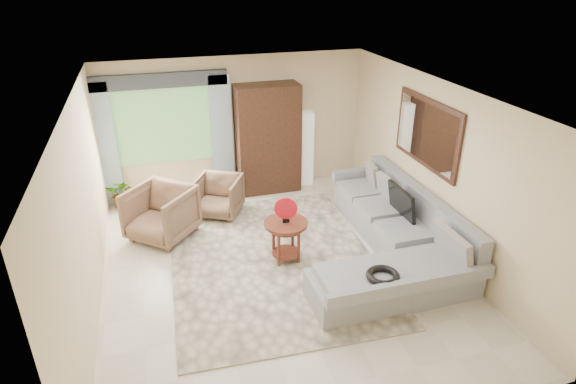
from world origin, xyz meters
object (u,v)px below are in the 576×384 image
object	(u,v)px
potted_plant	(122,193)
floor_lamp	(306,149)
armchair_right	(218,196)
armoire	(268,139)
armchair_left	(161,213)
tv_screen	(402,202)
coffee_table	(286,240)
sectional_sofa	(394,239)

from	to	relation	value
potted_plant	floor_lamp	distance (m)	3.61
armchair_right	armoire	bearing A→B (deg)	62.80
armchair_left	potted_plant	xyz separation A→B (m)	(-0.64, 1.31, -0.16)
armchair_right	potted_plant	xyz separation A→B (m)	(-1.66, 0.77, -0.07)
armoire	floor_lamp	distance (m)	0.86
armchair_left	armoire	world-z (taller)	armoire
tv_screen	coffee_table	size ratio (longest dim) A/B	1.13
armchair_right	potted_plant	world-z (taller)	armchair_right
coffee_table	potted_plant	xyz separation A→B (m)	(-2.39, 2.55, -0.06)
coffee_table	armchair_right	size ratio (longest dim) A/B	0.84
armchair_right	floor_lamp	bearing A→B (deg)	51.61
armchair_left	armoire	bearing A→B (deg)	72.90
sectional_sofa	potted_plant	distance (m)	4.94
floor_lamp	armchair_right	bearing A→B (deg)	-156.37
coffee_table	sectional_sofa	bearing A→B (deg)	-11.96
sectional_sofa	armchair_left	world-z (taller)	sectional_sofa
armoire	coffee_table	bearing A→B (deg)	-98.63
potted_plant	armoire	world-z (taller)	armoire
tv_screen	coffee_table	xyz separation A→B (m)	(-1.89, 0.00, -0.38)
coffee_table	armchair_left	world-z (taller)	armchair_left
armchair_right	potted_plant	distance (m)	1.83
tv_screen	armoire	distance (m)	2.98
coffee_table	tv_screen	bearing A→B (deg)	-0.13
armchair_left	floor_lamp	size ratio (longest dim) A/B	0.64
coffee_table	armchair_right	xyz separation A→B (m)	(-0.74, 1.77, 0.01)
tv_screen	sectional_sofa	bearing A→B (deg)	-128.20
coffee_table	floor_lamp	bearing A→B (deg)	65.57
tv_screen	potted_plant	bearing A→B (deg)	149.21
sectional_sofa	coffee_table	world-z (taller)	sectional_sofa
armoire	floor_lamp	bearing A→B (deg)	4.29
coffee_table	armoire	world-z (taller)	armoire
armoire	tv_screen	bearing A→B (deg)	-59.61
armchair_left	armoire	xyz separation A→B (m)	(2.14, 1.32, 0.62)
tv_screen	potted_plant	world-z (taller)	tv_screen
sectional_sofa	potted_plant	xyz separation A→B (m)	(-4.01, 2.89, -0.00)
sectional_sofa	tv_screen	xyz separation A→B (m)	(0.27, 0.34, 0.44)
tv_screen	armchair_right	distance (m)	3.19
armoire	sectional_sofa	bearing A→B (deg)	-66.94
potted_plant	floor_lamp	bearing A→B (deg)	1.09
potted_plant	armchair_right	bearing A→B (deg)	-25.04
armchair_left	armoire	distance (m)	2.59
sectional_sofa	armchair_left	distance (m)	3.73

